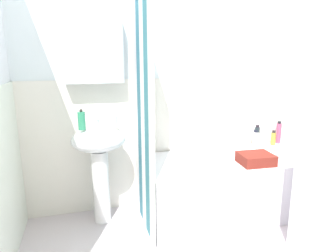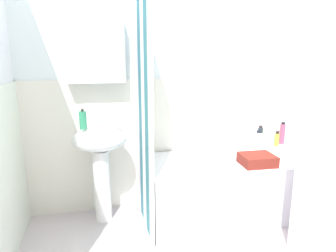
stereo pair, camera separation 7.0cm
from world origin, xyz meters
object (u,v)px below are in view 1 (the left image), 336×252
object	(u,v)px
conditioner_bottle	(257,136)
towel_folded	(256,159)
sink	(99,154)
lotion_bottle	(273,138)
bathtub	(231,185)
soap_dispenser	(82,121)
toothbrush_cup	(113,120)
shampoo_bottle	(256,138)
body_wash_bottle	(279,133)

from	to	relation	value
conditioner_bottle	towel_folded	bearing A→B (deg)	-122.90
sink	lotion_bottle	xyz separation A→B (m)	(1.73, 0.09, -0.02)
lotion_bottle	bathtub	bearing A→B (deg)	-156.72
lotion_bottle	sink	bearing A→B (deg)	-176.94
soap_dispenser	toothbrush_cup	bearing A→B (deg)	22.09
sink	bathtub	world-z (taller)	sink
toothbrush_cup	conditioner_bottle	distance (m)	1.46
bathtub	conditioner_bottle	bearing A→B (deg)	34.49
soap_dispenser	toothbrush_cup	xyz separation A→B (m)	(0.25, 0.10, -0.03)
toothbrush_cup	bathtub	distance (m)	1.21
conditioner_bottle	towel_folded	xyz separation A→B (m)	(-0.31, -0.47, -0.06)
shampoo_bottle	towel_folded	size ratio (longest dim) A/B	0.59
toothbrush_cup	towel_folded	xyz separation A→B (m)	(1.13, -0.42, -0.31)
soap_dispenser	toothbrush_cup	size ratio (longest dim) A/B	1.91
toothbrush_cup	bathtub	bearing A→B (deg)	-13.40
lotion_bottle	soap_dispenser	bearing A→B (deg)	-176.38
towel_folded	shampoo_bottle	bearing A→B (deg)	58.27
conditioner_bottle	shampoo_bottle	bearing A→B (deg)	176.19
conditioner_bottle	shampoo_bottle	xyz separation A→B (m)	(-0.01, 0.00, -0.02)
soap_dispenser	toothbrush_cup	world-z (taller)	soap_dispenser
toothbrush_cup	shampoo_bottle	size ratio (longest dim) A/B	0.54
body_wash_bottle	lotion_bottle	bearing A→B (deg)	-153.12
sink	bathtub	distance (m)	1.20
soap_dispenser	lotion_bottle	distance (m)	1.89
bathtub	shampoo_bottle	size ratio (longest dim) A/B	9.68
body_wash_bottle	lotion_bottle	world-z (taller)	body_wash_bottle
body_wash_bottle	towel_folded	bearing A→B (deg)	-139.47
lotion_bottle	conditioner_bottle	size ratio (longest dim) A/B	0.72
conditioner_bottle	towel_folded	size ratio (longest dim) A/B	0.78
lotion_bottle	conditioner_bottle	world-z (taller)	conditioner_bottle
lotion_bottle	shampoo_bottle	size ratio (longest dim) A/B	0.94
body_wash_bottle	toothbrush_cup	bearing A→B (deg)	-177.96
soap_dispenser	towel_folded	distance (m)	1.46
sink	soap_dispenser	world-z (taller)	soap_dispenser
toothbrush_cup	bathtub	world-z (taller)	toothbrush_cup
lotion_bottle	shampoo_bottle	distance (m)	0.19
towel_folded	body_wash_bottle	bearing A→B (deg)	40.53
toothbrush_cup	towel_folded	distance (m)	1.24
bathtub	lotion_bottle	size ratio (longest dim) A/B	10.34
body_wash_bottle	conditioner_bottle	bearing A→B (deg)	-177.74
toothbrush_cup	body_wash_bottle	distance (m)	1.71
body_wash_bottle	shampoo_bottle	xyz separation A→B (m)	(-0.27, -0.01, -0.03)
bathtub	soap_dispenser	bearing A→B (deg)	173.81
towel_folded	sink	bearing A→B (deg)	164.62
shampoo_bottle	towel_folded	distance (m)	0.56
bathtub	body_wash_bottle	size ratio (longest dim) A/B	6.78
conditioner_bottle	towel_folded	distance (m)	0.57
toothbrush_cup	body_wash_bottle	bearing A→B (deg)	2.04
sink	body_wash_bottle	xyz separation A→B (m)	(1.82, 0.14, 0.02)
lotion_bottle	towel_folded	distance (m)	0.65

